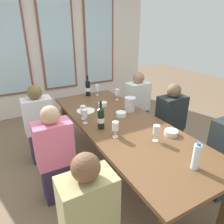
# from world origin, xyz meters

# --- Properties ---
(ground_plane) EXTENTS (12.00, 12.00, 0.00)m
(ground_plane) POSITION_xyz_m (0.00, 0.00, 0.00)
(ground_plane) COLOR #7A6148
(back_wall_with_windows) EXTENTS (4.14, 0.10, 2.90)m
(back_wall_with_windows) POSITION_xyz_m (0.00, 2.62, 1.45)
(back_wall_with_windows) COLOR silver
(back_wall_with_windows) RESTS_ON ground
(dining_table) EXTENTS (0.94, 2.56, 0.74)m
(dining_table) POSITION_xyz_m (0.00, 0.00, 0.67)
(dining_table) COLOR brown
(dining_table) RESTS_ON ground
(white_plate_0) EXTENTS (0.25, 0.25, 0.01)m
(white_plate_0) POSITION_xyz_m (-0.24, 0.56, 0.74)
(white_plate_0) COLOR white
(white_plate_0) RESTS_ON dining_table
(metal_pitcher) EXTENTS (0.16, 0.16, 0.19)m
(metal_pitcher) POSITION_xyz_m (0.29, 0.28, 0.84)
(metal_pitcher) COLOR silver
(metal_pitcher) RESTS_ON dining_table
(wine_bottle_0) EXTENTS (0.08, 0.08, 0.33)m
(wine_bottle_0) POSITION_xyz_m (-0.28, 0.01, 0.87)
(wine_bottle_0) COLOR black
(wine_bottle_0) RESTS_ON dining_table
(wine_bottle_1) EXTENTS (0.08, 0.08, 0.34)m
(wine_bottle_1) POSITION_xyz_m (0.05, 1.16, 0.87)
(wine_bottle_1) COLOR black
(wine_bottle_1) RESTS_ON dining_table
(tasting_bowl_0) EXTENTS (0.13, 0.13, 0.05)m
(tasting_bowl_0) POSITION_xyz_m (0.05, 0.63, 0.77)
(tasting_bowl_0) COLOR white
(tasting_bowl_0) RESTS_ON dining_table
(tasting_bowl_1) EXTENTS (0.14, 0.14, 0.05)m
(tasting_bowl_1) POSITION_xyz_m (0.10, 0.19, 0.77)
(tasting_bowl_1) COLOR white
(tasting_bowl_1) RESTS_ON dining_table
(tasting_bowl_2) EXTENTS (0.15, 0.15, 0.05)m
(tasting_bowl_2) POSITION_xyz_m (0.31, -0.49, 0.77)
(tasting_bowl_2) COLOR white
(tasting_bowl_2) RESTS_ON dining_table
(water_bottle) EXTENTS (0.06, 0.06, 0.24)m
(water_bottle) POSITION_xyz_m (0.08, -1.00, 0.85)
(water_bottle) COLOR white
(water_bottle) RESTS_ON dining_table
(wine_glass_0) EXTENTS (0.07, 0.07, 0.17)m
(wine_glass_0) POSITION_xyz_m (0.36, 0.74, 0.86)
(wine_glass_0) COLOR white
(wine_glass_0) RESTS_ON dining_table
(wine_glass_1) EXTENTS (0.07, 0.07, 0.17)m
(wine_glass_1) POSITION_xyz_m (-0.23, -0.24, 0.86)
(wine_glass_1) COLOR white
(wine_glass_1) RESTS_ON dining_table
(wine_glass_2) EXTENTS (0.07, 0.07, 0.17)m
(wine_glass_2) POSITION_xyz_m (0.19, 1.11, 0.86)
(wine_glass_2) COLOR white
(wine_glass_2) RESTS_ON dining_table
(wine_glass_3) EXTENTS (0.07, 0.07, 0.17)m
(wine_glass_3) POSITION_xyz_m (0.08, -0.51, 0.86)
(wine_glass_3) COLOR white
(wine_glass_3) RESTS_ON dining_table
(wine_glass_4) EXTENTS (0.07, 0.07, 0.17)m
(wine_glass_4) POSITION_xyz_m (-0.39, 0.22, 0.86)
(wine_glass_4) COLOR white
(wine_glass_4) RESTS_ON dining_table
(wine_glass_5) EXTENTS (0.07, 0.07, 0.17)m
(wine_glass_5) POSITION_xyz_m (-0.36, 0.34, 0.86)
(wine_glass_5) COLOR white
(wine_glass_5) RESTS_ON dining_table
(seated_person_0) EXTENTS (0.38, 0.24, 1.11)m
(seated_person_0) POSITION_xyz_m (-0.82, -0.90, 0.53)
(seated_person_0) COLOR #2A2438
(seated_person_0) RESTS_ON ground
(seated_person_2) EXTENTS (0.38, 0.24, 1.11)m
(seated_person_2) POSITION_xyz_m (-0.82, 0.02, 0.53)
(seated_person_2) COLOR #2E263E
(seated_person_2) RESTS_ON ground
(seated_person_3) EXTENTS (0.38, 0.24, 1.11)m
(seated_person_3) POSITION_xyz_m (0.82, 0.03, 0.53)
(seated_person_3) COLOR #33312E
(seated_person_3) RESTS_ON ground
(seated_person_4) EXTENTS (0.38, 0.24, 1.11)m
(seated_person_4) POSITION_xyz_m (-0.82, 0.85, 0.53)
(seated_person_4) COLOR #3A2E42
(seated_person_4) RESTS_ON ground
(seated_person_5) EXTENTS (0.38, 0.24, 1.11)m
(seated_person_5) POSITION_xyz_m (0.82, 0.84, 0.53)
(seated_person_5) COLOR #242E3C
(seated_person_5) RESTS_ON ground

